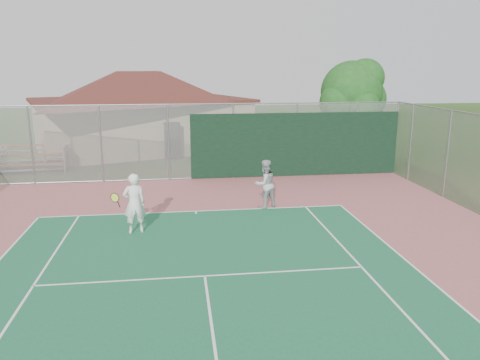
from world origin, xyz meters
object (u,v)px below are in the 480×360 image
object	(u,v)px
player_white_front	(134,204)
bleachers	(34,157)
player_grey_back	(265,184)
clubhouse	(140,103)
tree	(353,94)

from	to	relation	value
player_white_front	bleachers	bearing A→B (deg)	-73.29
bleachers	player_grey_back	bearing A→B (deg)	-44.35
player_white_front	player_grey_back	world-z (taller)	player_white_front
clubhouse	player_white_front	world-z (taller)	clubhouse
player_white_front	clubhouse	bearing A→B (deg)	-100.00
player_white_front	player_grey_back	bearing A→B (deg)	-168.12
bleachers	player_white_front	world-z (taller)	player_white_front
tree	player_grey_back	size ratio (longest dim) A/B	3.10
tree	player_white_front	bearing A→B (deg)	-135.81
clubhouse	player_white_front	distance (m)	16.32
clubhouse	player_white_front	size ratio (longest dim) A/B	8.17
tree	player_white_front	size ratio (longest dim) A/B	2.93
clubhouse	bleachers	xyz separation A→B (m)	(-4.97, -5.96, -2.29)
bleachers	clubhouse	bearing A→B (deg)	43.52
tree	player_grey_back	world-z (taller)	tree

